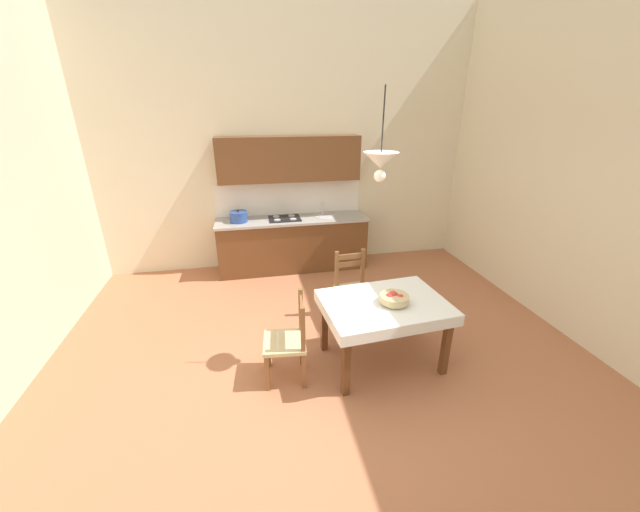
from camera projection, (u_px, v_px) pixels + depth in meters
The scene contains 9 objects.
ground_plane at pixel (329, 379), 3.84m from camera, with size 6.69×6.86×0.10m, color #B7704C.
wall_back at pixel (287, 141), 5.89m from camera, with size 6.69×0.12×4.20m, color beige.
wall_right at pixel (636, 164), 3.58m from camera, with size 0.12×6.86×4.20m, color beige.
kitchen_cabinetry at pixel (291, 220), 6.07m from camera, with size 2.51×0.63×2.20m.
dining_table at pixel (384, 313), 3.81m from camera, with size 1.35×1.02×0.75m.
dining_chair_tv_side at pixel (289, 341), 3.65m from camera, with size 0.46×0.46×0.93m.
dining_chair_kitchen_side at pixel (353, 289), 4.68m from camera, with size 0.45×0.45×0.93m.
fruit_bowl at pixel (394, 298), 3.70m from camera, with size 0.30×0.30×0.12m.
pendant_lamp at pixel (381, 161), 3.22m from camera, with size 0.32×0.32×0.80m.
Camera 1 is at (-0.70, -2.95, 2.64)m, focal length 20.27 mm.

